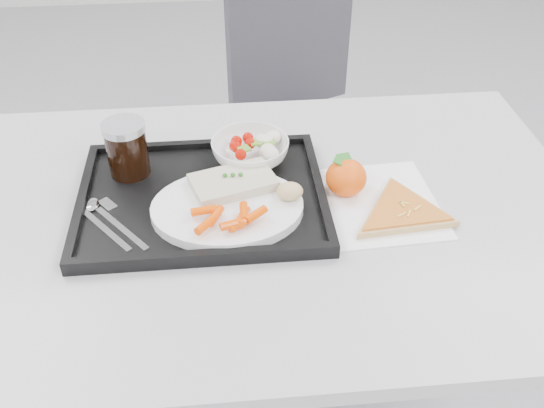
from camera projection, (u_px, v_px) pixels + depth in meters
name	position (u px, v px, depth m)	size (l,w,h in m)	color
table	(266.00, 236.00, 1.15)	(1.20, 0.80, 0.75)	silver
chair	(294.00, 105.00, 1.84)	(0.55, 0.57, 0.93)	#36353C
tray	(203.00, 198.00, 1.12)	(0.45, 0.35, 0.03)	black
dinner_plate	(227.00, 208.00, 1.07)	(0.27, 0.27, 0.02)	white
fish_fillet	(233.00, 182.00, 1.10)	(0.17, 0.13, 0.03)	beige
bread_roll	(290.00, 191.00, 1.07)	(0.06, 0.06, 0.03)	beige
salad_bowl	(250.00, 151.00, 1.19)	(0.15, 0.15, 0.05)	white
cola_glass	(127.00, 148.00, 1.14)	(0.08, 0.08, 0.11)	black
cutlery	(106.00, 218.00, 1.06)	(0.13, 0.16, 0.01)	silver
napkin	(369.00, 204.00, 1.12)	(0.26, 0.25, 0.00)	white
tangerine	(346.00, 177.00, 1.12)	(0.09, 0.09, 0.07)	orange
pizza_slice	(402.00, 212.00, 1.08)	(0.31, 0.31, 0.02)	tan
carrot_pile	(231.00, 218.00, 1.02)	(0.13, 0.07, 0.02)	#F74A01
salad_contents	(259.00, 145.00, 1.19)	(0.11, 0.09, 0.03)	#AB0C01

